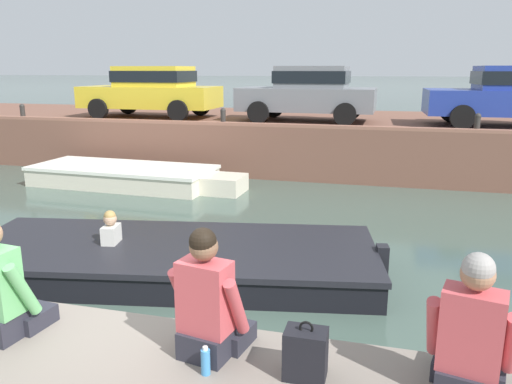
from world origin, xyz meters
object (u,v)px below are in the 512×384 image
(mooring_bollard_east, at_px, (477,122))
(bottle_drink, at_px, (206,361))
(mooring_bollard_mid, at_px, (223,116))
(car_left_inner_grey, at_px, (309,91))
(boat_moored_west_cream, at_px, (131,176))
(motorboat_passing, at_px, (153,258))
(mooring_bollard_west, at_px, (22,111))
(person_seated_middle, at_px, (471,341))
(backpack_on_ledge, at_px, (306,353))
(person_seated_right, at_px, (209,306))
(car_leftmost_yellow, at_px, (152,89))
(person_seated_left, at_px, (1,290))

(mooring_bollard_east, distance_m, bottle_drink, 10.55)
(mooring_bollard_mid, bearing_deg, bottle_drink, -72.28)
(car_left_inner_grey, bearing_deg, mooring_bollard_east, -18.90)
(mooring_bollard_mid, distance_m, mooring_bollard_east, 6.36)
(boat_moored_west_cream, distance_m, car_left_inner_grey, 5.49)
(motorboat_passing, relative_size, car_left_inner_grey, 1.85)
(mooring_bollard_west, height_order, mooring_bollard_mid, same)
(car_left_inner_grey, height_order, mooring_bollard_west, car_left_inner_grey)
(car_left_inner_grey, bearing_deg, bottle_drink, -84.40)
(motorboat_passing, relative_size, person_seated_middle, 7.40)
(car_left_inner_grey, bearing_deg, backpack_on_ledge, -81.09)
(person_seated_right, bearing_deg, car_leftmost_yellow, 117.75)
(car_leftmost_yellow, height_order, mooring_bollard_west, car_leftmost_yellow)
(mooring_bollard_mid, bearing_deg, car_leftmost_yellow, 152.19)
(car_leftmost_yellow, height_order, person_seated_right, car_leftmost_yellow)
(car_left_inner_grey, xyz_separation_m, person_seated_left, (-0.55, -11.42, -1.01))
(car_left_inner_grey, bearing_deg, boat_moored_west_cream, -140.73)
(boat_moored_west_cream, xyz_separation_m, mooring_bollard_mid, (1.87, 1.77, 1.40))
(boat_moored_west_cream, distance_m, person_seated_middle, 10.56)
(motorboat_passing, height_order, bottle_drink, bottle_drink)
(mooring_bollard_east, bearing_deg, bottle_drink, -107.39)
(car_left_inner_grey, relative_size, mooring_bollard_west, 8.66)
(mooring_bollard_west, bearing_deg, motorboat_passing, -41.79)
(person_seated_left, height_order, person_seated_middle, same)
(car_leftmost_yellow, distance_m, person_seated_left, 12.25)
(mooring_bollard_mid, xyz_separation_m, mooring_bollard_east, (6.36, 0.00, 0.00))
(boat_moored_west_cream, height_order, mooring_bollard_mid, mooring_bollard_mid)
(boat_moored_west_cream, bearing_deg, mooring_bollard_mid, 43.36)
(person_seated_middle, relative_size, bottle_drink, 4.73)
(mooring_bollard_west, distance_m, bottle_drink, 13.89)
(person_seated_right, distance_m, bottle_drink, 0.38)
(motorboat_passing, relative_size, bottle_drink, 34.99)
(car_leftmost_yellow, relative_size, bottle_drink, 20.38)
(person_seated_right, bearing_deg, car_left_inner_grey, 95.41)
(person_seated_left, relative_size, person_seated_right, 1.00)
(motorboat_passing, height_order, backpack_on_ledge, backpack_on_ledge)
(mooring_bollard_east, distance_m, person_seated_left, 11.07)
(bottle_drink, bearing_deg, boat_moored_west_cream, 121.56)
(person_seated_left, bearing_deg, person_seated_middle, 2.17)
(person_seated_left, bearing_deg, backpack_on_ledge, 1.35)
(mooring_bollard_mid, bearing_deg, motorboat_passing, -80.42)
(motorboat_passing, height_order, car_leftmost_yellow, car_leftmost_yellow)
(boat_moored_west_cream, bearing_deg, mooring_bollard_east, 12.13)
(car_left_inner_grey, relative_size, mooring_bollard_east, 8.66)
(car_left_inner_grey, distance_m, mooring_bollard_east, 4.56)
(backpack_on_ledge, bearing_deg, mooring_bollard_mid, 111.32)
(car_left_inner_grey, relative_size, backpack_on_ledge, 9.45)
(mooring_bollard_mid, bearing_deg, mooring_bollard_west, 180.00)
(mooring_bollard_mid, relative_size, mooring_bollard_east, 1.00)
(mooring_bollard_west, height_order, person_seated_middle, mooring_bollard_west)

